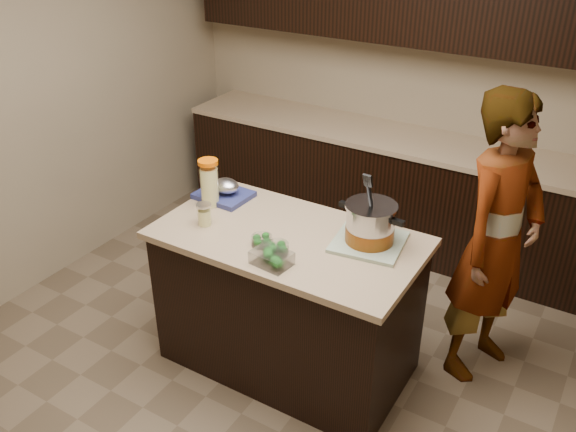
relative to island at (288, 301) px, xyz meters
name	(u,v)px	position (x,y,z in m)	size (l,w,h in m)	color
ground_plane	(288,361)	(0.00, 0.00, -0.45)	(4.00, 4.00, 0.00)	brown
room_shell	(288,90)	(0.00, 0.00, 1.26)	(4.04, 4.04, 2.72)	tan
back_cabinets	(407,130)	(0.00, 1.74, 0.49)	(3.60, 0.63, 2.33)	black
island	(288,301)	(0.00, 0.00, 0.00)	(1.46, 0.81, 0.90)	black
dish_towel	(369,242)	(0.41, 0.15, 0.46)	(0.36, 0.36, 0.02)	#55764F
stock_pot	(370,226)	(0.41, 0.15, 0.56)	(0.38, 0.30, 0.39)	#B7B7BC
lemonade_pitcher	(209,185)	(-0.58, 0.07, 0.58)	(0.14, 0.14, 0.28)	#E7E28D
mason_jar	(204,215)	(-0.46, -0.14, 0.51)	(0.09, 0.09, 0.14)	#E7E28D
broccoli_tub_left	(262,241)	(-0.07, -0.16, 0.47)	(0.15, 0.15, 0.05)	silver
broccoli_tub_right	(277,249)	(0.05, -0.19, 0.47)	(0.16, 0.16, 0.06)	silver
broccoli_tub_rect	(272,259)	(0.08, -0.28, 0.48)	(0.21, 0.16, 0.07)	silver
blue_tray	(225,192)	(-0.56, 0.19, 0.49)	(0.33, 0.27, 0.12)	navy
person	(497,241)	(0.98, 0.60, 0.41)	(0.63, 0.41, 1.72)	gray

